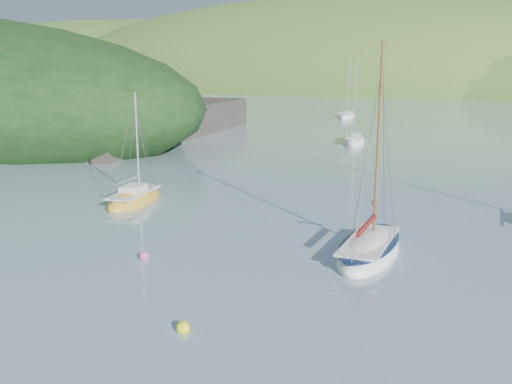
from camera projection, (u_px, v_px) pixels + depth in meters
The scene contains 7 objects.
ground at pixel (176, 284), 22.49m from camera, with size 700.00×700.00×0.00m, color slate.
shoreline_hills at pixel (493, 89), 173.73m from camera, with size 690.00×135.00×56.00m.
daysailer_white at pixel (369, 250), 25.82m from camera, with size 2.98×6.76×10.11m.
sailboat_yellow at pixel (135, 200), 35.36m from camera, with size 3.36×5.89×7.36m.
distant_sloop_a at pixel (354, 141), 60.88m from camera, with size 4.29×6.92×9.32m.
distant_sloop_c at pixel (346, 116), 87.84m from camera, with size 3.68×6.98×9.48m.
mooring_buoys at pixel (250, 253), 25.74m from camera, with size 27.68×14.01×0.47m.
Camera 1 is at (13.06, -16.86, 8.62)m, focal length 40.00 mm.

